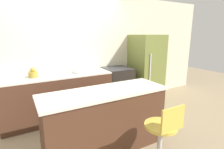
{
  "coord_description": "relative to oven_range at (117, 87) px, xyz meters",
  "views": [
    {
      "loc": [
        -1.02,
        -3.14,
        1.73
      ],
      "look_at": [
        0.55,
        -0.34,
        0.97
      ],
      "focal_mm": 28.0,
      "sensor_mm": 36.0,
      "label": 1
    }
  ],
  "objects": [
    {
      "name": "ground_plane",
      "position": [
        -1.06,
        -0.33,
        -0.47
      ],
      "size": [
        14.0,
        14.0,
        0.0
      ],
      "primitive_type": "plane",
      "color": "#998466"
    },
    {
      "name": "kitchen_island",
      "position": [
        -1.0,
        -1.33,
        -0.0
      ],
      "size": [
        1.87,
        0.64,
        0.93
      ],
      "color": "#4C2D1E",
      "rests_on": "ground_plane"
    },
    {
      "name": "refrigerator",
      "position": [
        0.83,
        -0.05,
        0.38
      ],
      "size": [
        0.7,
        0.74,
        1.7
      ],
      "color": "olive",
      "rests_on": "ground_plane"
    },
    {
      "name": "wall_back",
      "position": [
        -1.06,
        0.34,
        0.83
      ],
      "size": [
        8.0,
        0.06,
        2.6
      ],
      "color": "beige",
      "rests_on": "ground_plane"
    },
    {
      "name": "oven_range",
      "position": [
        0.0,
        0.0,
        0.0
      ],
      "size": [
        0.62,
        0.63,
        0.93
      ],
      "color": "black",
      "rests_on": "ground_plane"
    },
    {
      "name": "kettle",
      "position": [
        -1.82,
        0.01,
        0.54
      ],
      "size": [
        0.18,
        0.18,
        0.18
      ],
      "color": "#B29333",
      "rests_on": "back_counter"
    },
    {
      "name": "stool_chair",
      "position": [
        -0.56,
        -2.05,
        -0.02
      ],
      "size": [
        0.42,
        0.42,
        0.91
      ],
      "color": "#B7B7BC",
      "rests_on": "ground_plane"
    },
    {
      "name": "mixing_bowl",
      "position": [
        -0.96,
        0.01,
        0.5
      ],
      "size": [
        0.24,
        0.24,
        0.07
      ],
      "color": "white",
      "rests_on": "back_counter"
    },
    {
      "name": "back_counter",
      "position": [
        -1.38,
        0.0,
        -0.0
      ],
      "size": [
        2.12,
        0.62,
        0.93
      ],
      "color": "#4C2D1E",
      "rests_on": "ground_plane"
    }
  ]
}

